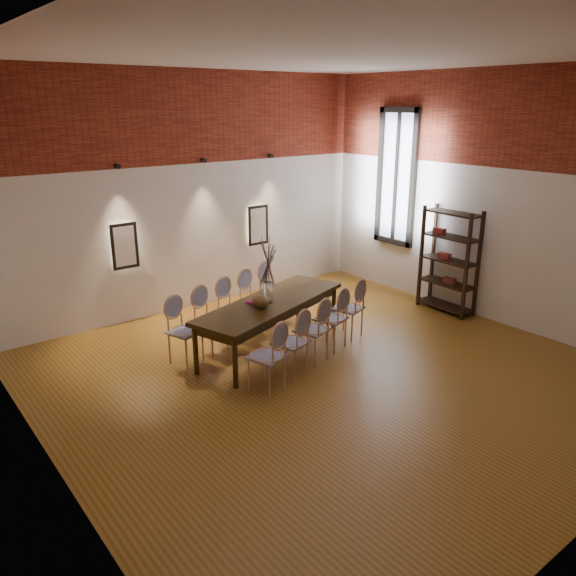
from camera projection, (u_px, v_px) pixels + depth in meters
floor at (328, 375)px, 7.53m from camera, size 7.00×7.00×0.02m
ceiling at (336, 51)px, 6.27m from camera, size 7.00×7.00×0.02m
wall_back at (191, 193)px, 9.55m from camera, size 7.00×0.10×4.00m
wall_left at (26, 282)px, 4.82m from camera, size 0.10×7.00×4.00m
wall_right at (495, 199)px, 8.99m from camera, size 0.10×7.00×4.00m
brick_band_back at (189, 117)px, 9.11m from camera, size 7.00×0.02×1.50m
brick_band_left at (12, 131)px, 4.47m from camera, size 0.02×7.00×1.50m
brick_band_right at (502, 118)px, 8.55m from camera, size 0.02×7.00×1.50m
niche_left at (124, 246)px, 8.93m from camera, size 0.36×0.06×0.66m
niche_right at (257, 225)px, 10.46m from camera, size 0.36×0.06×0.66m
spot_fixture_left at (117, 166)px, 8.52m from camera, size 0.08×0.10×0.08m
spot_fixture_mid at (203, 160)px, 9.40m from camera, size 0.08×0.10×0.08m
spot_fixture_right at (270, 156)px, 10.22m from camera, size 0.08×0.10×0.08m
window_glass at (397, 178)px, 10.38m from camera, size 0.02×0.78×2.38m
window_frame at (396, 178)px, 10.37m from camera, size 0.08×0.90×2.50m
window_mullion at (396, 178)px, 10.37m from camera, size 0.06×0.06×2.40m
dining_table at (271, 325)px, 8.20m from camera, size 2.75×1.58×0.75m
chair_near_a at (267, 356)px, 6.97m from camera, size 0.55×0.55×0.94m
chair_near_b at (290, 342)px, 7.38m from camera, size 0.55×0.55×0.94m
chair_near_c at (312, 329)px, 7.79m from camera, size 0.55×0.55×0.94m
chair_near_d at (331, 318)px, 8.20m from camera, size 0.55×0.55×0.94m
chair_near_e at (348, 308)px, 8.61m from camera, size 0.55×0.55×0.94m
chair_far_a at (185, 331)px, 7.73m from camera, size 0.55×0.55×0.94m
chair_far_b at (211, 320)px, 8.14m from camera, size 0.55×0.55×0.94m
chair_far_c at (234, 309)px, 8.55m from camera, size 0.55×0.55×0.94m
chair_far_d at (255, 300)px, 8.96m from camera, size 0.55×0.55×0.94m
chair_far_e at (274, 291)px, 9.37m from camera, size 0.55×0.55×0.94m
vase at (268, 292)px, 7.99m from camera, size 0.14×0.14×0.30m
dried_branches at (268, 262)px, 7.84m from camera, size 0.50×0.50×0.70m
bowl at (261, 301)px, 7.79m from camera, size 0.24×0.24×0.18m
book at (256, 301)px, 8.03m from camera, size 0.30×0.25×0.03m
shelving_rack at (449, 260)px, 9.60m from camera, size 0.39×1.01×1.80m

